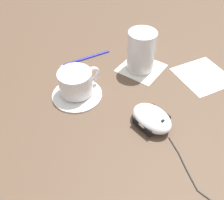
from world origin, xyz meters
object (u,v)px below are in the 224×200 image
(drinking_glass, at_px, (141,51))
(pen, at_px, (85,58))
(computer_mouse, at_px, (152,118))
(saucer, at_px, (77,94))
(coffee_cup, at_px, (76,82))

(drinking_glass, xyz_separation_m, pen, (0.15, 0.06, -0.05))
(computer_mouse, relative_size, pen, 0.74)
(drinking_glass, height_order, pen, drinking_glass)
(saucer, bearing_deg, coffee_cup, -56.66)
(computer_mouse, bearing_deg, coffee_cup, 5.86)
(saucer, distance_m, drinking_glass, 0.21)
(pen, bearing_deg, saucer, 123.21)
(saucer, xyz_separation_m, computer_mouse, (-0.20, -0.03, 0.02))
(saucer, height_order, computer_mouse, computer_mouse)
(coffee_cup, distance_m, drinking_glass, 0.20)
(saucer, bearing_deg, drinking_glass, -110.10)
(coffee_cup, height_order, drinking_glass, drinking_glass)
(saucer, bearing_deg, pen, -56.79)
(saucer, relative_size, coffee_cup, 1.16)
(computer_mouse, bearing_deg, saucer, 8.22)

